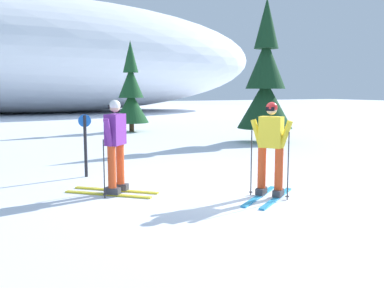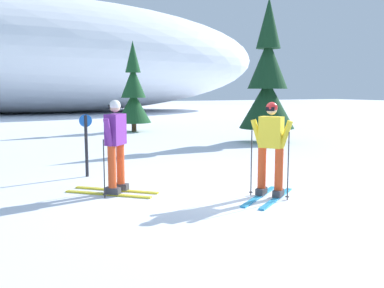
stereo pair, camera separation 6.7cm
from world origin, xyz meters
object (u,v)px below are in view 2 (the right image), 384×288
(skier_purple_jacket, at_px, (115,145))
(pine_tree_center_right, at_px, (133,94))
(trail_marker_post, at_px, (86,141))
(skier_yellow_jacket, at_px, (271,148))
(pine_tree_far_right, at_px, (267,83))

(skier_purple_jacket, relative_size, pine_tree_center_right, 0.42)
(skier_purple_jacket, distance_m, trail_marker_post, 1.81)
(skier_yellow_jacket, xyz_separation_m, trail_marker_post, (-2.62, 3.24, -0.10))
(pine_tree_center_right, height_order, trail_marker_post, pine_tree_center_right)
(skier_purple_jacket, relative_size, trail_marker_post, 1.25)
(skier_yellow_jacket, xyz_separation_m, skier_purple_jacket, (-2.44, 1.45, 0.03))
(skier_purple_jacket, relative_size, pine_tree_far_right, 0.34)
(pine_tree_center_right, bearing_deg, skier_yellow_jacket, -96.31)
(skier_yellow_jacket, relative_size, trail_marker_post, 1.23)
(pine_tree_center_right, xyz_separation_m, pine_tree_far_right, (3.23, -5.92, 0.44))
(skier_purple_jacket, distance_m, pine_tree_center_right, 11.86)
(trail_marker_post, bearing_deg, pine_tree_center_right, 66.84)
(skier_yellow_jacket, bearing_deg, pine_tree_center_right, 83.69)
(skier_purple_jacket, bearing_deg, trail_marker_post, 95.95)
(skier_yellow_jacket, distance_m, trail_marker_post, 4.17)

